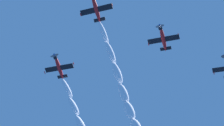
{
  "coord_description": "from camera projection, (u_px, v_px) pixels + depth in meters",
  "views": [
    {
      "loc": [
        38.77,
        2.8,
        1.97
      ],
      "look_at": [
        -15.12,
        9.64,
        90.53
      ],
      "focal_mm": 57.92,
      "sensor_mm": 36.0,
      "label": 1
    }
  ],
  "objects": [
    {
      "name": "airplane_lead",
      "position": [
        96.0,
        8.0,
        97.03
      ],
      "size": [
        8.01,
        8.79,
        3.42
      ],
      "color": "red"
    },
    {
      "name": "airplane_left_wingman",
      "position": [
        163.0,
        38.0,
        102.38
      ],
      "size": [
        7.98,
        8.75,
        3.47
      ],
      "color": "red"
    },
    {
      "name": "smoke_trail_lead",
      "position": [
        130.0,
        111.0,
        108.71
      ],
      "size": [
        43.45,
        22.0,
        10.23
      ],
      "color": "white"
    },
    {
      "name": "airplane_right_wingman",
      "position": [
        59.0,
        66.0,
        106.39
      ],
      "size": [
        7.98,
        8.75,
        3.38
      ],
      "color": "red"
    }
  ]
}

